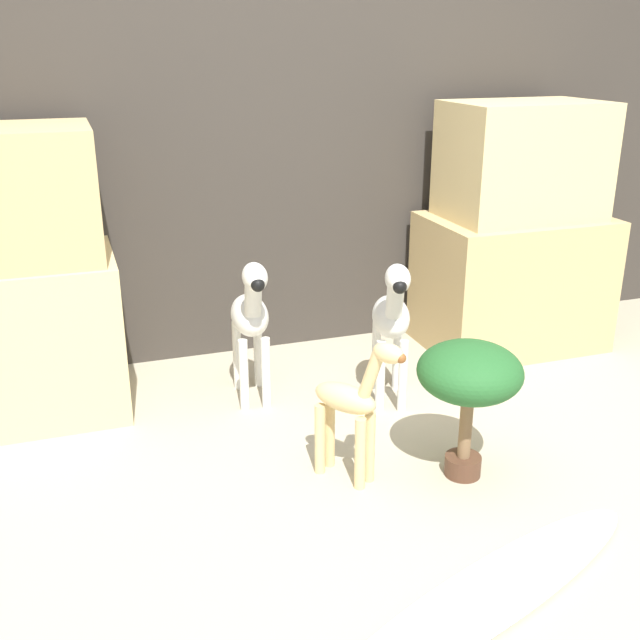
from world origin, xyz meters
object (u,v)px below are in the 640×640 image
at_px(zebra_right, 392,317).
at_px(giraffe_figurine, 351,407).
at_px(zebra_left, 251,315).
at_px(surfboard, 491,592).
at_px(potted_palm_front, 469,377).

distance_m(zebra_right, giraffe_figurine, 0.65).
relative_size(zebra_left, giraffe_figurine, 1.20).
relative_size(giraffe_figurine, surfboard, 0.45).
height_order(zebra_left, surfboard, zebra_left).
xyz_separation_m(zebra_right, zebra_left, (-0.56, 0.21, 0.00)).
xyz_separation_m(zebra_left, surfboard, (0.34, -1.45, -0.39)).
relative_size(zebra_left, surfboard, 0.54).
relative_size(zebra_right, potted_palm_front, 1.32).
relative_size(zebra_right, giraffe_figurine, 1.20).
bearing_deg(giraffe_figurine, zebra_right, 53.20).
bearing_deg(potted_palm_front, zebra_right, 91.93).
height_order(zebra_right, zebra_left, same).
relative_size(zebra_right, surfboard, 0.54).
height_order(zebra_right, surfboard, zebra_right).
relative_size(zebra_right, zebra_left, 1.00).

